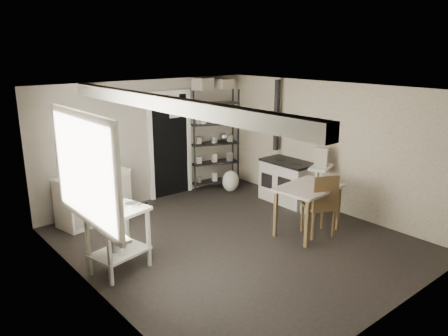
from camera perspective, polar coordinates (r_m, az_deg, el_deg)
floor at (r=6.79m, az=1.65°, el=-9.50°), size 5.00×5.00×0.00m
ceiling at (r=6.18m, az=1.82°, el=10.20°), size 5.00×5.00×0.00m
wall_back at (r=8.37m, az=-9.74°, el=3.42°), size 4.50×0.02×2.30m
wall_front at (r=4.91m, az=21.60°, el=-6.16°), size 4.50×0.02×2.30m
wall_left at (r=5.24m, az=-17.05°, el=-4.38°), size 0.02×5.00×2.30m
wall_right at (r=8.02m, az=13.85°, el=2.67°), size 0.02×5.00×2.30m
window at (r=5.33m, az=-17.91°, el=-0.18°), size 0.12×1.76×1.28m
doorway at (r=8.60m, az=-7.01°, el=2.84°), size 0.96×0.10×2.08m
ceiling_beam at (r=5.47m, az=-7.72°, el=8.32°), size 0.18×5.00×0.18m
wallpaper_panel at (r=8.01m, az=13.80°, el=2.66°), size 0.01×5.00×2.30m
utensil_rail at (r=8.26m, az=10.42°, el=6.06°), size 0.06×1.20×0.44m
prep_table at (r=5.96m, az=-13.54°, el=-9.47°), size 0.85×0.68×0.85m
stockpot at (r=5.77m, az=-15.69°, el=-4.65°), size 0.33×0.33×0.29m
saucepan at (r=5.88m, az=-11.99°, el=-4.96°), size 0.22×0.22×0.10m
bucket at (r=5.98m, az=-13.64°, el=-9.52°), size 0.27×0.27×0.23m
base_cabinets at (r=7.71m, az=-16.68°, el=-3.39°), size 1.35×0.79×0.84m
mixing_bowl at (r=7.56m, az=-16.28°, el=0.20°), size 0.34×0.34×0.07m
counter_cup at (r=7.30m, az=-19.15°, el=-0.44°), size 0.16×0.16×0.11m
shelf_rack at (r=9.04m, az=-1.29°, el=3.24°), size 1.05×0.71×2.06m
shelf_jar at (r=8.84m, az=-2.74°, el=5.72°), size 0.09×0.09×0.20m
storage_box_a at (r=8.73m, az=-2.76°, el=9.84°), size 0.37×0.34×0.23m
storage_box_b at (r=8.97m, az=-0.03°, el=9.88°), size 0.30×0.28×0.19m
stove at (r=8.38m, az=8.27°, el=-1.51°), size 0.58×1.03×0.80m
stovepipe at (r=8.59m, az=6.89°, el=6.83°), size 0.13×0.13×1.43m
side_ledge at (r=7.96m, az=12.38°, el=-2.72°), size 0.63×0.48×0.86m
oats_box at (r=7.80m, az=12.65°, el=1.34°), size 0.20×0.25×0.33m
work_table at (r=7.04m, az=10.83°, el=-5.49°), size 1.10×0.82×0.78m
table_cup at (r=6.98m, az=12.72°, el=-2.06°), size 0.10×0.10×0.10m
chair at (r=6.99m, az=12.26°, el=-4.81°), size 0.56×0.57×1.02m
flour_sack at (r=8.95m, az=0.88°, el=-1.57°), size 0.42×0.38×0.43m
floor_crock at (r=7.97m, az=10.37°, el=-5.28°), size 0.14×0.14×0.15m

